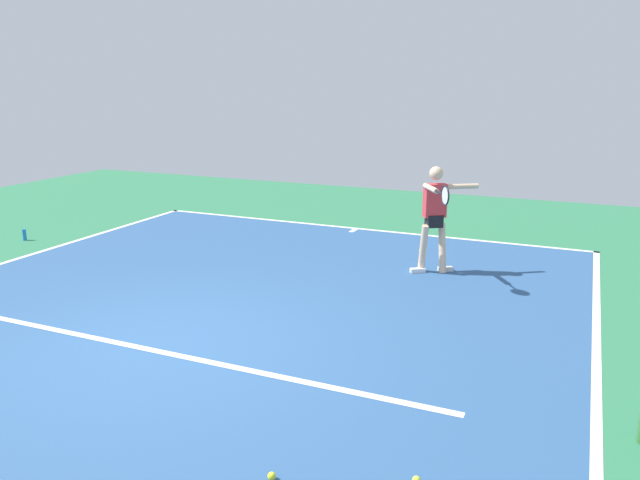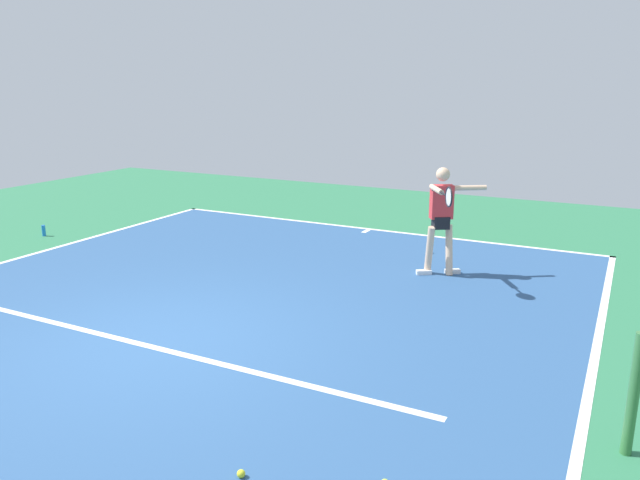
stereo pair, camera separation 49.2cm
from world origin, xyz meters
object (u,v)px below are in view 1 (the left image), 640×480
Objects in this scene: tennis_player at (435,213)px; tennis_ball_near_service_line at (421,250)px; tennis_ball_by_baseline at (272,476)px; water_bottle at (24,235)px; tennis_ball_near_player at (416,480)px.

tennis_ball_near_service_line is at bearing -99.47° from tennis_player.
tennis_player is 26.05× the size of tennis_ball_by_baseline.
tennis_player is 7.82× the size of water_bottle.
tennis_ball_near_service_line is (1.65, -6.51, 0.00)m from tennis_ball_near_player.
tennis_ball_near_service_line is at bearing -162.65° from water_bottle.
tennis_ball_near_service_line is at bearing -75.74° from tennis_ball_near_player.
water_bottle reaches higher than tennis_ball_by_baseline.
water_bottle reaches higher than tennis_ball_near_player.
water_bottle is (7.87, -4.64, 0.08)m from tennis_ball_by_baseline.
water_bottle is at bearing -30.52° from tennis_ball_by_baseline.
tennis_ball_near_player and tennis_ball_by_baseline have the same top height.
water_bottle is (8.91, -4.24, 0.08)m from tennis_ball_near_player.
water_bottle is at bearing -25.46° from tennis_ball_near_player.
tennis_ball_near_player is (-1.16, 5.36, -0.95)m from tennis_player.
tennis_ball_by_baseline is 0.30× the size of water_bottle.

